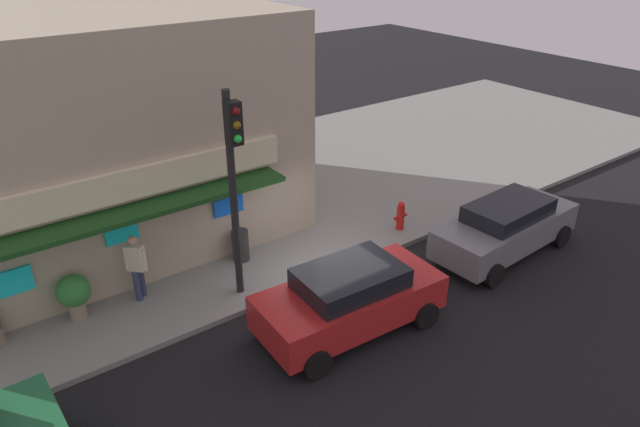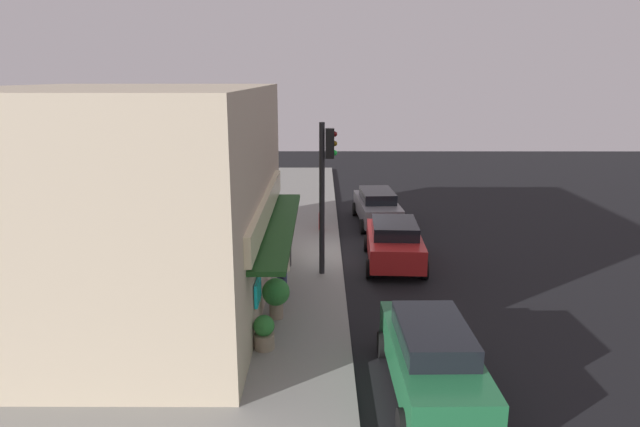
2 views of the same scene
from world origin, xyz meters
name	(u,v)px [view 2 (image 2 of 2)]	position (x,y,z in m)	size (l,w,h in m)	color
ground_plane	(341,258)	(0.00, 0.00, 0.00)	(60.31, 60.31, 0.00)	black
sidewalk	(193,256)	(0.00, 5.56, 0.07)	(40.20, 11.13, 0.15)	gray
corner_building	(126,197)	(-4.10, 6.37, 3.24)	(11.33, 8.84, 6.20)	tan
traffic_light	(325,179)	(-1.96, 0.62, 3.39)	(0.32, 0.58, 5.06)	black
fire_hydrant	(321,220)	(3.47, 0.75, 0.58)	(0.47, 0.23, 0.89)	red
trash_can	(285,254)	(-1.20, 2.03, 0.58)	(0.46, 0.46, 0.87)	#2D2D2D
pedestrian	(282,268)	(-4.04, 1.92, 1.07)	(0.46, 0.47, 1.70)	navy
potted_plant_by_doorway	(264,332)	(-7.28, 2.14, 0.58)	(0.52, 0.52, 0.86)	gray
potted_plant_by_window	(276,294)	(-5.50, 1.99, 0.83)	(0.76, 0.76, 1.13)	gray
parked_car_green	(432,357)	(-9.00, -1.60, 0.84)	(4.57, 1.95, 1.62)	#1E6038
parked_car_red	(394,242)	(-0.60, -1.87, 0.83)	(4.33, 2.26, 1.59)	#AD1E1E
parked_car_grey	(377,206)	(5.00, -1.80, 0.82)	(4.67, 2.08, 1.57)	slate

